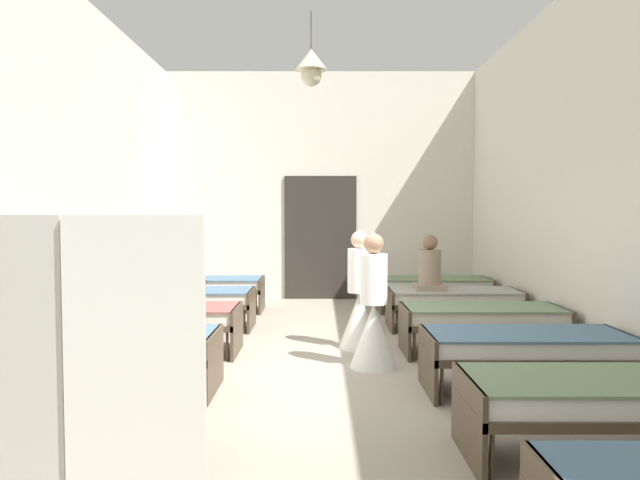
{
  "coord_description": "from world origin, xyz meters",
  "views": [
    {
      "loc": [
        -0.01,
        -6.21,
        1.71
      ],
      "look_at": [
        0.0,
        0.34,
        1.39
      ],
      "focal_mm": 32.87,
      "sensor_mm": 36.0,
      "label": 1
    }
  ],
  "objects_px": {
    "bed_left_row_3": "(159,318)",
    "nurse_mid_aisle": "(359,306)",
    "bed_right_row_5": "(433,286)",
    "bed_left_row_5": "(207,286)",
    "bed_right_row_2": "(526,346)",
    "nurse_near_aisle": "(373,319)",
    "bed_left_row_4": "(187,299)",
    "bed_left_row_2": "(115,347)",
    "patient_seated_primary": "(429,269)",
    "bed_right_row_3": "(481,317)",
    "bed_right_row_1": "(603,397)",
    "bed_left_row_1": "(38,397)",
    "bed_right_row_4": "(453,299)"
  },
  "relations": [
    {
      "from": "bed_right_row_2",
      "to": "bed_left_row_4",
      "type": "xyz_separation_m",
      "value": [
        -3.88,
        3.02,
        0.0
      ]
    },
    {
      "from": "bed_left_row_4",
      "to": "bed_right_row_5",
      "type": "bearing_deg",
      "value": 21.26
    },
    {
      "from": "bed_right_row_4",
      "to": "nurse_mid_aisle",
      "type": "relative_size",
      "value": 1.28
    },
    {
      "from": "bed_right_row_2",
      "to": "bed_right_row_5",
      "type": "xyz_separation_m",
      "value": [
        0.0,
        4.52,
        0.0
      ]
    },
    {
      "from": "bed_right_row_2",
      "to": "nurse_mid_aisle",
      "type": "distance_m",
      "value": 2.32
    },
    {
      "from": "bed_right_row_1",
      "to": "bed_left_row_4",
      "type": "height_order",
      "value": "same"
    },
    {
      "from": "bed_left_row_5",
      "to": "patient_seated_primary",
      "type": "bearing_deg",
      "value": -23.23
    },
    {
      "from": "bed_right_row_1",
      "to": "bed_right_row_2",
      "type": "relative_size",
      "value": 1.0
    },
    {
      "from": "bed_left_row_2",
      "to": "bed_left_row_4",
      "type": "height_order",
      "value": "same"
    },
    {
      "from": "bed_right_row_2",
      "to": "nurse_near_aisle",
      "type": "height_order",
      "value": "nurse_near_aisle"
    },
    {
      "from": "bed_left_row_1",
      "to": "bed_right_row_1",
      "type": "relative_size",
      "value": 1.0
    },
    {
      "from": "bed_left_row_1",
      "to": "bed_right_row_4",
      "type": "height_order",
      "value": "same"
    },
    {
      "from": "bed_right_row_3",
      "to": "bed_left_row_4",
      "type": "distance_m",
      "value": 4.16
    },
    {
      "from": "bed_right_row_2",
      "to": "bed_right_row_4",
      "type": "relative_size",
      "value": 1.0
    },
    {
      "from": "bed_left_row_3",
      "to": "bed_right_row_3",
      "type": "height_order",
      "value": "same"
    },
    {
      "from": "bed_left_row_5",
      "to": "nurse_near_aisle",
      "type": "bearing_deg",
      "value": -55.29
    },
    {
      "from": "bed_left_row_2",
      "to": "bed_right_row_4",
      "type": "relative_size",
      "value": 1.0
    },
    {
      "from": "bed_right_row_3",
      "to": "bed_left_row_5",
      "type": "relative_size",
      "value": 1.0
    },
    {
      "from": "bed_right_row_2",
      "to": "nurse_mid_aisle",
      "type": "height_order",
      "value": "nurse_mid_aisle"
    },
    {
      "from": "bed_right_row_2",
      "to": "bed_right_row_4",
      "type": "bearing_deg",
      "value": 90.0
    },
    {
      "from": "bed_left_row_5",
      "to": "bed_left_row_1",
      "type": "bearing_deg",
      "value": -90.0
    },
    {
      "from": "bed_left_row_3",
      "to": "bed_left_row_5",
      "type": "distance_m",
      "value": 3.02
    },
    {
      "from": "bed_left_row_1",
      "to": "nurse_mid_aisle",
      "type": "xyz_separation_m",
      "value": [
        2.42,
        3.31,
        0.09
      ]
    },
    {
      "from": "bed_right_row_2",
      "to": "bed_right_row_5",
      "type": "height_order",
      "value": "same"
    },
    {
      "from": "bed_left_row_3",
      "to": "nurse_mid_aisle",
      "type": "height_order",
      "value": "nurse_mid_aisle"
    },
    {
      "from": "bed_left_row_5",
      "to": "nurse_mid_aisle",
      "type": "bearing_deg",
      "value": -48.29
    },
    {
      "from": "bed_right_row_4",
      "to": "bed_left_row_5",
      "type": "distance_m",
      "value": 4.16
    },
    {
      "from": "bed_left_row_5",
      "to": "bed_right_row_5",
      "type": "bearing_deg",
      "value": 0.0
    },
    {
      "from": "bed_right_row_5",
      "to": "nurse_mid_aisle",
      "type": "relative_size",
      "value": 1.28
    },
    {
      "from": "bed_right_row_5",
      "to": "nurse_mid_aisle",
      "type": "xyz_separation_m",
      "value": [
        -1.45,
        -2.72,
        0.09
      ]
    },
    {
      "from": "bed_right_row_1",
      "to": "bed_right_row_4",
      "type": "distance_m",
      "value": 4.52
    },
    {
      "from": "bed_right_row_3",
      "to": "bed_right_row_4",
      "type": "bearing_deg",
      "value": 90.0
    },
    {
      "from": "bed_right_row_2",
      "to": "bed_left_row_2",
      "type": "bearing_deg",
      "value": 180.0
    },
    {
      "from": "bed_right_row_2",
      "to": "bed_left_row_5",
      "type": "distance_m",
      "value": 5.96
    },
    {
      "from": "bed_right_row_3",
      "to": "nurse_mid_aisle",
      "type": "height_order",
      "value": "nurse_mid_aisle"
    },
    {
      "from": "bed_left_row_1",
      "to": "bed_right_row_2",
      "type": "relative_size",
      "value": 1.0
    },
    {
      "from": "bed_left_row_3",
      "to": "bed_right_row_3",
      "type": "relative_size",
      "value": 1.0
    },
    {
      "from": "bed_left_row_2",
      "to": "bed_left_row_1",
      "type": "bearing_deg",
      "value": -90.0
    },
    {
      "from": "bed_left_row_2",
      "to": "bed_right_row_5",
      "type": "bearing_deg",
      "value": 49.42
    },
    {
      "from": "bed_left_row_4",
      "to": "bed_right_row_3",
      "type": "bearing_deg",
      "value": -21.26
    },
    {
      "from": "bed_right_row_5",
      "to": "bed_left_row_5",
      "type": "bearing_deg",
      "value": 180.0
    },
    {
      "from": "bed_right_row_3",
      "to": "nurse_near_aisle",
      "type": "distance_m",
      "value": 1.5
    },
    {
      "from": "bed_right_row_3",
      "to": "patient_seated_primary",
      "type": "distance_m",
      "value": 1.6
    },
    {
      "from": "bed_left_row_2",
      "to": "bed_left_row_5",
      "type": "relative_size",
      "value": 1.0
    },
    {
      "from": "bed_right_row_1",
      "to": "bed_right_row_2",
      "type": "height_order",
      "value": "same"
    },
    {
      "from": "bed_right_row_2",
      "to": "bed_right_row_3",
      "type": "relative_size",
      "value": 1.0
    },
    {
      "from": "bed_right_row_1",
      "to": "bed_left_row_2",
      "type": "bearing_deg",
      "value": 158.74
    },
    {
      "from": "bed_left_row_4",
      "to": "patient_seated_primary",
      "type": "distance_m",
      "value": 3.55
    },
    {
      "from": "bed_right_row_2",
      "to": "bed_left_row_4",
      "type": "bearing_deg",
      "value": 142.11
    },
    {
      "from": "bed_left_row_3",
      "to": "bed_left_row_4",
      "type": "distance_m",
      "value": 1.51
    }
  ]
}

